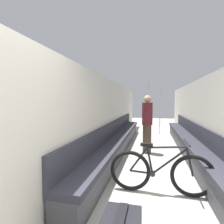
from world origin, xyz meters
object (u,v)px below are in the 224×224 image
(bench_seat_row_left, at_px, (119,141))
(grab_pole_near, at_px, (148,116))
(bicycle, at_px, (160,172))
(grab_pole_far, at_px, (160,112))
(bench_seat_row_right, at_px, (190,144))
(passenger_standing, at_px, (147,123))

(bench_seat_row_left, distance_m, grab_pole_near, 1.36)
(bicycle, distance_m, grab_pole_far, 5.50)
(bench_seat_row_right, relative_size, passenger_standing, 4.16)
(passenger_standing, bearing_deg, bench_seat_row_left, 62.24)
(bench_seat_row_right, distance_m, bicycle, 2.49)
(bench_seat_row_left, bearing_deg, bench_seat_row_right, 0.00)
(passenger_standing, bearing_deg, grab_pole_near, -24.67)
(bench_seat_row_right, distance_m, grab_pole_far, 3.30)
(passenger_standing, bearing_deg, bicycle, 163.18)
(bicycle, height_order, grab_pole_far, grab_pole_far)
(bench_seat_row_left, height_order, grab_pole_near, grab_pole_near)
(bicycle, xyz_separation_m, grab_pole_far, (0.20, 5.46, 0.67))
(bicycle, relative_size, passenger_standing, 0.99)
(bicycle, bearing_deg, grab_pole_far, 70.85)
(passenger_standing, bearing_deg, grab_pole_far, -32.48)
(bench_seat_row_right, height_order, grab_pole_near, grab_pole_near)
(grab_pole_far, bearing_deg, passenger_standing, -98.59)
(grab_pole_near, relative_size, grab_pole_far, 1.00)
(bicycle, height_order, grab_pole_near, grab_pole_near)
(bench_seat_row_left, bearing_deg, passenger_standing, -3.88)
(bench_seat_row_right, height_order, bicycle, bench_seat_row_right)
(bicycle, bearing_deg, bench_seat_row_left, 99.01)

